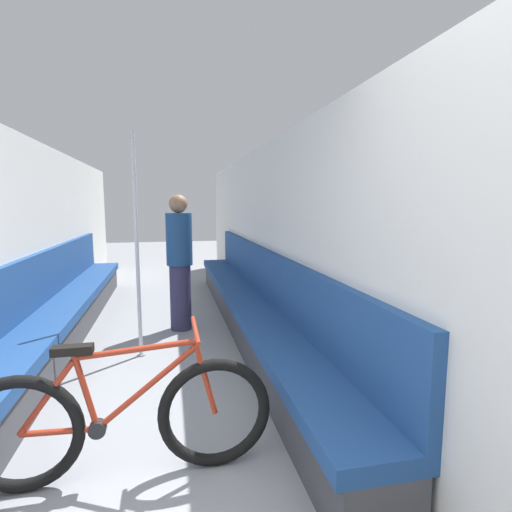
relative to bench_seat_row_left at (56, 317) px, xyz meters
name	(u,v)px	position (x,y,z in m)	size (l,w,h in m)	color
wall_left	(21,244)	(-0.25, -0.07, 0.78)	(0.10, 10.15, 2.17)	silver
wall_right	(274,239)	(2.33, -0.07, 0.78)	(0.10, 10.15, 2.17)	silver
bench_seat_row_left	(56,317)	(0.00, 0.00, 0.00)	(0.48, 6.08, 0.97)	#3D3D42
bench_seat_row_right	(251,306)	(2.08, 0.00, 0.00)	(0.48, 6.08, 0.97)	#3D3D42
bicycle	(122,420)	(0.90, -2.29, 0.03)	(1.63, 0.46, 0.82)	black
grab_pole_near	(137,250)	(0.88, -0.48, 0.74)	(0.08, 0.08, 2.15)	gray
passenger_standing	(180,261)	(1.29, 0.29, 0.51)	(0.30, 0.30, 1.58)	#332D4C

